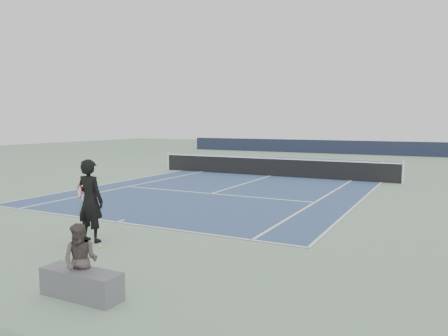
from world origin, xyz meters
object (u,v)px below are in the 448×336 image
at_px(tennis_net, 271,166).
at_px(tennis_ball, 100,246).
at_px(tennis_player, 90,201).
at_px(spectator_bench, 81,272).

distance_m(tennis_net, tennis_ball, 14.05).
bearing_deg(tennis_player, spectator_bench, -48.43).
distance_m(tennis_ball, spectator_bench, 2.83).
distance_m(tennis_player, tennis_ball, 1.13).
distance_m(tennis_net, tennis_player, 13.71).
relative_size(tennis_player, tennis_ball, 26.40).
relative_size(tennis_net, tennis_ball, 174.81).
relative_size(tennis_ball, spectator_bench, 0.05).
bearing_deg(spectator_bench, tennis_ball, 127.06).
height_order(tennis_net, spectator_bench, spectator_bench).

